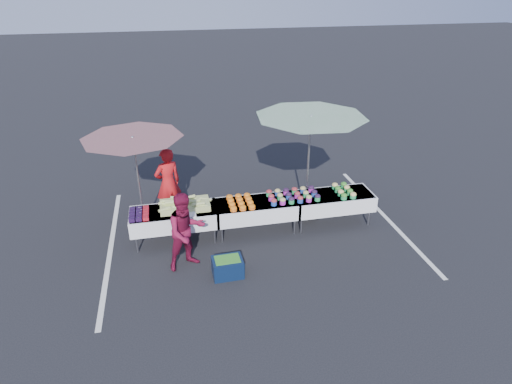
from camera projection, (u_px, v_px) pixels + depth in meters
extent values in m
plane|color=black|center=(256.00, 231.00, 9.79)|extent=(80.00, 80.00, 0.00)
cube|color=silver|center=(111.00, 248.00, 9.19)|extent=(0.10, 5.00, 0.00)
cube|color=silver|center=(384.00, 216.00, 10.39)|extent=(0.10, 5.00, 0.00)
cube|color=white|center=(174.00, 211.00, 9.12)|extent=(1.80, 0.75, 0.04)
cube|color=white|center=(174.00, 218.00, 9.19)|extent=(1.86, 0.81, 0.36)
cylinder|color=slate|center=(137.00, 244.00, 8.95)|extent=(0.04, 0.04, 0.39)
cylinder|color=slate|center=(138.00, 230.00, 9.46)|extent=(0.04, 0.04, 0.39)
cylinder|color=slate|center=(215.00, 235.00, 9.26)|extent=(0.04, 0.04, 0.39)
cylinder|color=slate|center=(211.00, 222.00, 9.77)|extent=(0.04, 0.04, 0.39)
cube|color=white|center=(256.00, 203.00, 9.46)|extent=(1.80, 0.75, 0.04)
cube|color=white|center=(256.00, 209.00, 9.53)|extent=(1.86, 0.81, 0.36)
cylinder|color=slate|center=(222.00, 235.00, 9.29)|extent=(0.04, 0.04, 0.39)
cylinder|color=slate|center=(218.00, 221.00, 9.80)|extent=(0.04, 0.04, 0.39)
cylinder|color=slate|center=(294.00, 226.00, 9.60)|extent=(0.04, 0.04, 0.39)
cylinder|color=slate|center=(287.00, 213.00, 10.11)|extent=(0.04, 0.04, 0.39)
cube|color=white|center=(333.00, 195.00, 9.80)|extent=(1.80, 0.75, 0.04)
cube|color=white|center=(332.00, 201.00, 9.87)|extent=(1.86, 0.81, 0.36)
cylinder|color=slate|center=(301.00, 225.00, 9.63)|extent=(0.04, 0.04, 0.39)
cylinder|color=slate|center=(294.00, 213.00, 10.14)|extent=(0.04, 0.04, 0.39)
cylinder|color=slate|center=(369.00, 218.00, 9.94)|extent=(0.04, 0.04, 0.39)
cylinder|color=slate|center=(358.00, 206.00, 10.45)|extent=(0.04, 0.04, 0.39)
cube|color=black|center=(132.00, 220.00, 8.70)|extent=(0.12, 0.12, 0.08)
cube|color=black|center=(132.00, 216.00, 8.82)|extent=(0.12, 0.12, 0.08)
cube|color=black|center=(132.00, 213.00, 8.94)|extent=(0.12, 0.12, 0.08)
cube|color=black|center=(133.00, 210.00, 9.06)|extent=(0.12, 0.12, 0.08)
cube|color=black|center=(139.00, 219.00, 8.72)|extent=(0.12, 0.12, 0.08)
cube|color=black|center=(139.00, 215.00, 8.84)|extent=(0.12, 0.12, 0.08)
cube|color=black|center=(139.00, 212.00, 8.97)|extent=(0.12, 0.12, 0.08)
cube|color=black|center=(139.00, 209.00, 9.09)|extent=(0.12, 0.12, 0.08)
cube|color=maroon|center=(146.00, 218.00, 8.75)|extent=(0.12, 0.12, 0.08)
cube|color=maroon|center=(146.00, 215.00, 8.87)|extent=(0.12, 0.12, 0.08)
cube|color=maroon|center=(146.00, 211.00, 8.99)|extent=(0.12, 0.12, 0.08)
cube|color=maroon|center=(146.00, 208.00, 9.11)|extent=(0.12, 0.12, 0.08)
cube|color=#9DBA5F|center=(185.00, 205.00, 9.17)|extent=(1.05, 0.55, 0.14)
cylinder|color=#9DBA5F|center=(198.00, 199.00, 9.34)|extent=(0.27, 0.09, 0.10)
cylinder|color=#9DBA5F|center=(167.00, 202.00, 9.09)|extent=(0.27, 0.14, 0.07)
cylinder|color=#9DBA5F|center=(190.00, 201.00, 9.03)|extent=(0.27, 0.14, 0.09)
cylinder|color=#9DBA5F|center=(165.00, 205.00, 9.10)|extent=(0.27, 0.15, 0.10)
cylinder|color=#9DBA5F|center=(176.00, 204.00, 9.04)|extent=(0.27, 0.15, 0.08)
cylinder|color=#9DBA5F|center=(183.00, 200.00, 9.14)|extent=(0.27, 0.10, 0.10)
cylinder|color=#9DBA5F|center=(183.00, 202.00, 9.03)|extent=(0.27, 0.07, 0.08)
cylinder|color=#9DBA5F|center=(179.00, 207.00, 8.95)|extent=(0.27, 0.14, 0.09)
cylinder|color=#9DBA5F|center=(177.00, 198.00, 9.26)|extent=(0.27, 0.12, 0.08)
cylinder|color=#9DBA5F|center=(206.00, 199.00, 9.31)|extent=(0.27, 0.16, 0.08)
cylinder|color=#9DBA5F|center=(170.00, 203.00, 9.03)|extent=(0.27, 0.11, 0.07)
cylinder|color=#9DBA5F|center=(181.00, 210.00, 8.93)|extent=(0.27, 0.10, 0.07)
cylinder|color=#9DBA5F|center=(189.00, 197.00, 9.26)|extent=(0.27, 0.12, 0.08)
cylinder|color=#9DBA5F|center=(164.00, 209.00, 8.86)|extent=(0.27, 0.15, 0.08)
cylinder|color=#9DBA5F|center=(168.00, 201.00, 9.08)|extent=(0.27, 0.10, 0.08)
cylinder|color=#9DBA5F|center=(195.00, 202.00, 9.13)|extent=(0.27, 0.16, 0.10)
cylinder|color=#9DBA5F|center=(171.00, 202.00, 8.99)|extent=(0.27, 0.12, 0.09)
cylinder|color=#9DBA5F|center=(198.00, 204.00, 8.96)|extent=(0.27, 0.09, 0.07)
cylinder|color=#9DBA5F|center=(201.00, 206.00, 9.03)|extent=(0.27, 0.10, 0.09)
cylinder|color=#9DBA5F|center=(197.00, 205.00, 9.07)|extent=(0.27, 0.12, 0.09)
cube|color=white|center=(189.00, 215.00, 8.89)|extent=(0.30, 0.25, 0.05)
cylinder|color=orange|center=(234.00, 210.00, 9.09)|extent=(0.15, 0.15, 0.05)
ellipsoid|color=orange|center=(233.00, 208.00, 9.07)|extent=(0.15, 0.15, 0.08)
cylinder|color=orange|center=(232.00, 206.00, 9.25)|extent=(0.15, 0.15, 0.05)
ellipsoid|color=orange|center=(232.00, 204.00, 9.23)|extent=(0.15, 0.15, 0.08)
cylinder|color=orange|center=(231.00, 202.00, 9.40)|extent=(0.15, 0.15, 0.05)
ellipsoid|color=orange|center=(231.00, 200.00, 9.38)|extent=(0.15, 0.15, 0.08)
cylinder|color=orange|center=(230.00, 198.00, 9.56)|extent=(0.15, 0.15, 0.05)
ellipsoid|color=orange|center=(230.00, 197.00, 9.54)|extent=(0.15, 0.15, 0.08)
cylinder|color=orange|center=(243.00, 209.00, 9.13)|extent=(0.15, 0.15, 0.05)
ellipsoid|color=orange|center=(243.00, 207.00, 9.11)|extent=(0.15, 0.15, 0.08)
cylinder|color=orange|center=(241.00, 205.00, 9.28)|extent=(0.15, 0.15, 0.05)
ellipsoid|color=orange|center=(241.00, 203.00, 9.27)|extent=(0.15, 0.15, 0.08)
cylinder|color=orange|center=(240.00, 201.00, 9.44)|extent=(0.15, 0.15, 0.05)
ellipsoid|color=orange|center=(240.00, 199.00, 9.42)|extent=(0.15, 0.15, 0.08)
cylinder|color=orange|center=(238.00, 197.00, 9.60)|extent=(0.15, 0.15, 0.05)
ellipsoid|color=orange|center=(238.00, 196.00, 9.58)|extent=(0.15, 0.15, 0.08)
cylinder|color=orange|center=(252.00, 208.00, 9.17)|extent=(0.15, 0.15, 0.05)
ellipsoid|color=orange|center=(252.00, 206.00, 9.15)|extent=(0.15, 0.15, 0.08)
cylinder|color=orange|center=(250.00, 204.00, 9.32)|extent=(0.15, 0.15, 0.05)
ellipsoid|color=orange|center=(250.00, 202.00, 9.30)|extent=(0.15, 0.15, 0.08)
cylinder|color=orange|center=(249.00, 200.00, 9.48)|extent=(0.15, 0.15, 0.05)
ellipsoid|color=orange|center=(249.00, 198.00, 9.46)|extent=(0.15, 0.15, 0.08)
cylinder|color=orange|center=(247.00, 196.00, 9.64)|extent=(0.15, 0.15, 0.05)
ellipsoid|color=orange|center=(247.00, 195.00, 9.62)|extent=(0.15, 0.15, 0.08)
cylinder|color=#2347A6|center=(274.00, 203.00, 9.30)|extent=(0.13, 0.13, 0.10)
ellipsoid|color=maroon|center=(274.00, 201.00, 9.27)|extent=(0.14, 0.14, 0.10)
cylinder|color=#AF25A8|center=(271.00, 198.00, 9.49)|extent=(0.13, 0.13, 0.10)
ellipsoid|color=maroon|center=(271.00, 196.00, 9.46)|extent=(0.14, 0.14, 0.10)
cylinder|color=#269851|center=(269.00, 194.00, 9.68)|extent=(0.13, 0.13, 0.10)
ellipsoid|color=maroon|center=(269.00, 192.00, 9.66)|extent=(0.14, 0.14, 0.10)
cylinder|color=#AF25A8|center=(283.00, 202.00, 9.34)|extent=(0.13, 0.13, 0.10)
ellipsoid|color=tan|center=(283.00, 200.00, 9.31)|extent=(0.14, 0.14, 0.10)
cylinder|color=#269851|center=(280.00, 198.00, 9.53)|extent=(0.13, 0.13, 0.10)
ellipsoid|color=tan|center=(280.00, 195.00, 9.50)|extent=(0.14, 0.14, 0.10)
cylinder|color=#2347A6|center=(278.00, 193.00, 9.72)|extent=(0.13, 0.13, 0.10)
ellipsoid|color=tan|center=(278.00, 191.00, 9.69)|extent=(0.14, 0.14, 0.10)
cylinder|color=#269851|center=(291.00, 201.00, 9.38)|extent=(0.13, 0.13, 0.10)
ellipsoid|color=black|center=(292.00, 199.00, 9.35)|extent=(0.14, 0.14, 0.10)
cylinder|color=#2347A6|center=(289.00, 197.00, 9.57)|extent=(0.13, 0.13, 0.10)
ellipsoid|color=black|center=(289.00, 194.00, 9.54)|extent=(0.14, 0.14, 0.10)
cylinder|color=#AF25A8|center=(286.00, 192.00, 9.76)|extent=(0.13, 0.13, 0.10)
ellipsoid|color=black|center=(286.00, 190.00, 9.73)|extent=(0.14, 0.14, 0.10)
cylinder|color=#2347A6|center=(300.00, 200.00, 9.41)|extent=(0.13, 0.13, 0.10)
ellipsoid|color=maroon|center=(300.00, 198.00, 9.39)|extent=(0.14, 0.14, 0.10)
cylinder|color=#AF25A8|center=(297.00, 196.00, 9.60)|extent=(0.13, 0.13, 0.10)
ellipsoid|color=maroon|center=(297.00, 193.00, 9.58)|extent=(0.14, 0.14, 0.10)
cylinder|color=#269851|center=(294.00, 192.00, 9.80)|extent=(0.13, 0.13, 0.10)
ellipsoid|color=maroon|center=(295.00, 189.00, 9.77)|extent=(0.14, 0.14, 0.10)
cylinder|color=#AF25A8|center=(309.00, 199.00, 9.45)|extent=(0.13, 0.13, 0.10)
ellipsoid|color=tan|center=(309.00, 197.00, 9.42)|extent=(0.14, 0.14, 0.10)
cylinder|color=#269851|center=(306.00, 195.00, 9.64)|extent=(0.13, 0.13, 0.10)
ellipsoid|color=tan|center=(306.00, 193.00, 9.61)|extent=(0.14, 0.14, 0.10)
cylinder|color=#2347A6|center=(303.00, 191.00, 9.83)|extent=(0.13, 0.13, 0.10)
ellipsoid|color=tan|center=(303.00, 188.00, 9.81)|extent=(0.14, 0.14, 0.10)
cylinder|color=#269851|center=(317.00, 199.00, 9.49)|extent=(0.13, 0.13, 0.10)
ellipsoid|color=black|center=(318.00, 196.00, 9.46)|extent=(0.14, 0.14, 0.10)
cylinder|color=#2347A6|center=(314.00, 194.00, 9.68)|extent=(0.13, 0.13, 0.10)
ellipsoid|color=black|center=(314.00, 192.00, 9.65)|extent=(0.14, 0.14, 0.10)
cylinder|color=#AF25A8|center=(311.00, 190.00, 9.87)|extent=(0.13, 0.13, 0.10)
ellipsoid|color=black|center=(311.00, 188.00, 9.84)|extent=(0.14, 0.14, 0.10)
cylinder|color=#269851|center=(344.00, 198.00, 9.55)|extent=(0.14, 0.14, 0.08)
ellipsoid|color=#228222|center=(344.00, 195.00, 9.53)|extent=(0.14, 0.14, 0.11)
cylinder|color=#269851|center=(341.00, 194.00, 9.71)|extent=(0.14, 0.14, 0.08)
ellipsoid|color=tan|center=(341.00, 192.00, 9.69)|extent=(0.14, 0.14, 0.11)
cylinder|color=#269851|center=(338.00, 190.00, 9.87)|extent=(0.14, 0.14, 0.08)
ellipsoid|color=#228222|center=(338.00, 188.00, 9.84)|extent=(0.14, 0.14, 0.11)
cylinder|color=#269851|center=(335.00, 187.00, 10.02)|extent=(0.14, 0.14, 0.08)
ellipsoid|color=tan|center=(335.00, 185.00, 10.00)|extent=(0.14, 0.14, 0.11)
cylinder|color=#269851|center=(353.00, 197.00, 9.59)|extent=(0.14, 0.14, 0.08)
ellipsoid|color=tan|center=(353.00, 194.00, 9.57)|extent=(0.14, 0.14, 0.11)
cylinder|color=#269851|center=(350.00, 193.00, 9.75)|extent=(0.14, 0.14, 0.08)
ellipsoid|color=#228222|center=(350.00, 191.00, 9.73)|extent=(0.14, 0.14, 0.11)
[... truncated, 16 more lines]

